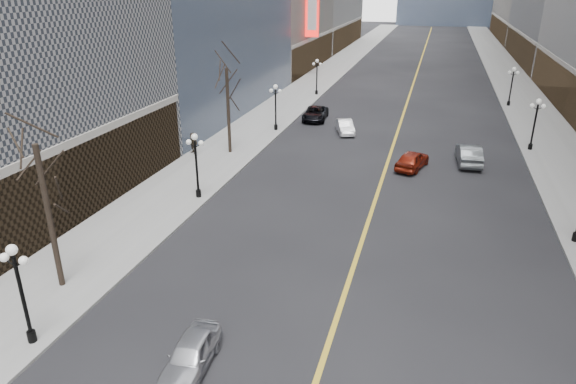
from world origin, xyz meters
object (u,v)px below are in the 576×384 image
Objects in this scene: streetlamp_west_2 at (276,102)px; car_sb_mid at (412,160)px; car_sb_far at (469,154)px; car_nb_near at (191,354)px; car_nb_mid at (345,127)px; streetlamp_west_3 at (317,73)px; streetlamp_east_3 at (512,82)px; streetlamp_west_0 at (20,284)px; streetlamp_west_1 at (196,159)px; car_nb_far at (315,114)px; streetlamp_east_2 at (535,119)px.

streetlamp_west_2 reaches higher than car_sb_mid.
car_sb_mid is 5.05m from car_sb_far.
car_nb_mid is at bearing 85.73° from car_nb_near.
car_sb_mid reaches higher than car_nb_mid.
streetlamp_west_3 is at bearing 93.17° from car_nb_near.
streetlamp_east_3 and streetlamp_west_3 have the same top height.
streetlamp_west_0 and streetlamp_west_1 have the same top height.
streetlamp_west_1 is 36.00m from streetlamp_west_3.
streetlamp_west_0 is 1.04× the size of car_sb_mid.
car_nb_far is (-4.00, 4.25, 0.05)m from car_nb_mid.
car_nb_mid is at bearing -68.03° from streetlamp_west_3.
car_nb_far is (2.80, 23.39, -2.19)m from streetlamp_west_1.
streetlamp_east_2 is at bearing -19.03° from car_nb_far.
streetlamp_west_1 is 23.66m from car_nb_far.
streetlamp_west_0 is 35.86m from car_nb_mid.
streetlamp_west_3 is (0.00, 18.00, 0.00)m from streetlamp_west_2.
streetlamp_west_2 is 1.18× the size of car_nb_near.
car_nb_near is 0.88× the size of car_sb_mid.
streetlamp_east_2 is 12.60m from car_sb_mid.
streetlamp_east_3 is (0.00, 18.00, 0.00)m from streetlamp_east_2.
car_nb_near is at bearing -82.29° from streetlamp_west_3.
car_nb_near is at bearing -116.44° from streetlamp_east_2.
streetlamp_west_3 reaches higher than car_sb_mid.
car_sb_far is (11.39, -6.25, 0.15)m from car_nb_mid.
car_nb_mid is (-0.16, 34.60, 0.00)m from car_nb_near.
streetlamp_west_2 is (0.00, 18.00, 0.00)m from streetlamp_west_1.
streetlamp_east_3 is 1.00× the size of streetlamp_west_1.
streetlamp_west_3 is (0.00, 36.00, 0.00)m from streetlamp_west_1.
streetlamp_east_2 reaches higher than car_nb_far.
car_nb_mid is at bearing 79.05° from streetlamp_west_0.
streetlamp_west_3 reaches higher than car_nb_far.
streetlamp_west_1 is at bearing -128.64° from car_nb_mid.
streetlamp_west_3 is at bearing -56.03° from car_sb_far.
streetlamp_west_2 is at bearing -90.00° from streetlamp_west_3.
streetlamp_west_1 is 1.04× the size of car_sb_mid.
car_nb_mid is at bearing 9.54° from streetlamp_west_2.
car_nb_mid is (-16.80, 1.14, -2.24)m from streetlamp_east_2.
car_nb_near is 30.49m from car_sb_far.
streetlamp_west_1 is 17.11m from car_nb_near.
streetlamp_west_1 and streetlamp_west_2 have the same top height.
streetlamp_west_0 is 1.13× the size of car_nb_mid.
car_sb_far is at bearing -51.80° from streetlamp_west_3.
car_nb_far is 18.63m from car_sb_far.
streetlamp_east_3 reaches higher than car_nb_near.
car_sb_far is at bearing 35.33° from streetlamp_west_1.
car_nb_near is 39.08m from car_nb_far.
car_sb_mid is at bearing -110.94° from streetlamp_east_3.
streetlamp_east_2 is 21.60m from car_nb_far.
car_nb_mid is (6.80, 35.14, -2.24)m from streetlamp_west_0.
car_nb_far is at bearing 83.17° from streetlamp_west_1.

